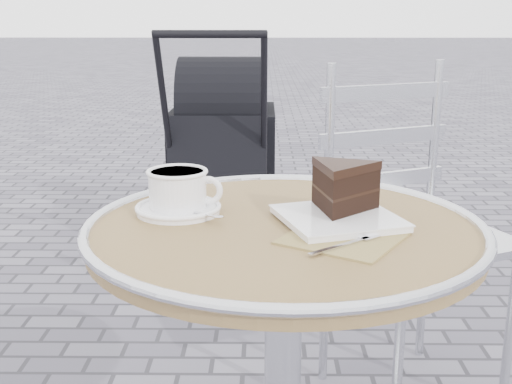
{
  "coord_description": "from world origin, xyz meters",
  "views": [
    {
      "loc": [
        -0.04,
        -1.09,
        1.09
      ],
      "look_at": [
        -0.05,
        0.04,
        0.78
      ],
      "focal_mm": 45.0,
      "sensor_mm": 36.0,
      "label": 1
    }
  ],
  "objects_px": {
    "bistro_chair": "(398,193)",
    "cappuccino_set": "(179,194)",
    "cake_plate_set": "(341,194)",
    "cafe_table": "(283,309)",
    "baby_stroller": "(222,150)"
  },
  "relations": [
    {
      "from": "bistro_chair",
      "to": "cappuccino_set",
      "type": "bearing_deg",
      "value": -155.94
    },
    {
      "from": "cappuccino_set",
      "to": "bistro_chair",
      "type": "bearing_deg",
      "value": 55.03
    },
    {
      "from": "cake_plate_set",
      "to": "bistro_chair",
      "type": "xyz_separation_m",
      "value": [
        0.25,
        0.67,
        -0.18
      ]
    },
    {
      "from": "cafe_table",
      "to": "cappuccino_set",
      "type": "height_order",
      "value": "cappuccino_set"
    },
    {
      "from": "cappuccino_set",
      "to": "cake_plate_set",
      "type": "xyz_separation_m",
      "value": [
        0.3,
        -0.04,
        0.01
      ]
    },
    {
      "from": "cafe_table",
      "to": "bistro_chair",
      "type": "xyz_separation_m",
      "value": [
        0.35,
        0.7,
        0.03
      ]
    },
    {
      "from": "cafe_table",
      "to": "baby_stroller",
      "type": "bearing_deg",
      "value": 96.9
    },
    {
      "from": "cake_plate_set",
      "to": "bistro_chair",
      "type": "relative_size",
      "value": 0.34
    },
    {
      "from": "cake_plate_set",
      "to": "baby_stroller",
      "type": "height_order",
      "value": "baby_stroller"
    },
    {
      "from": "bistro_chair",
      "to": "baby_stroller",
      "type": "xyz_separation_m",
      "value": [
        -0.59,
        1.26,
        -0.13
      ]
    },
    {
      "from": "baby_stroller",
      "to": "cappuccino_set",
      "type": "bearing_deg",
      "value": -88.66
    },
    {
      "from": "cafe_table",
      "to": "cake_plate_set",
      "type": "height_order",
      "value": "cake_plate_set"
    },
    {
      "from": "cafe_table",
      "to": "baby_stroller",
      "type": "distance_m",
      "value": 1.98
    },
    {
      "from": "cake_plate_set",
      "to": "baby_stroller",
      "type": "bearing_deg",
      "value": 81.82
    },
    {
      "from": "cake_plate_set",
      "to": "bistro_chair",
      "type": "bearing_deg",
      "value": 51.34
    }
  ]
}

